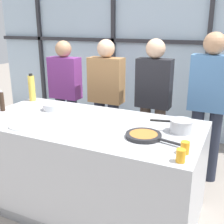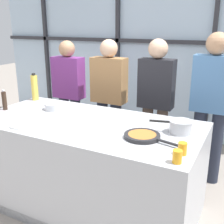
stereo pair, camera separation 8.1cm
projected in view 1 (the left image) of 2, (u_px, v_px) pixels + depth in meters
name	position (u px, v px, depth m)	size (l,w,h in m)	color
ground_plane	(89.00, 205.00, 2.93)	(18.00, 18.00, 0.00)	gray
back_window_wall	(158.00, 50.00, 4.47)	(6.40, 0.10, 2.80)	silver
demo_island	(88.00, 166.00, 2.79)	(2.15, 1.05, 0.92)	#B7BABF
spectator_far_left	(65.00, 91.00, 3.98)	(0.44, 0.22, 1.59)	#232838
spectator_center_left	(106.00, 95.00, 3.71)	(0.46, 0.23, 1.62)	#232838
spectator_center_right	(153.00, 98.00, 3.44)	(0.42, 0.23, 1.65)	#47382D
spectator_far_right	(209.00, 100.00, 3.16)	(0.44, 0.24, 1.73)	#232838
frying_pan	(144.00, 136.00, 2.28)	(0.52, 0.30, 0.03)	#232326
saucepan	(181.00, 125.00, 2.39)	(0.36, 0.20, 0.11)	silver
white_plate	(23.00, 126.00, 2.54)	(0.24, 0.24, 0.01)	white
mixing_bowl	(53.00, 106.00, 3.01)	(0.21, 0.21, 0.07)	silver
oil_bottle	(32.00, 88.00, 3.34)	(0.08, 0.08, 0.33)	#E0CC4C
pepper_grinder	(2.00, 101.00, 2.96)	(0.05, 0.05, 0.22)	#332319
juice_glass_near	(181.00, 156.00, 1.87)	(0.06, 0.06, 0.09)	orange
juice_glass_far	(185.00, 148.00, 1.99)	(0.06, 0.06, 0.09)	orange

